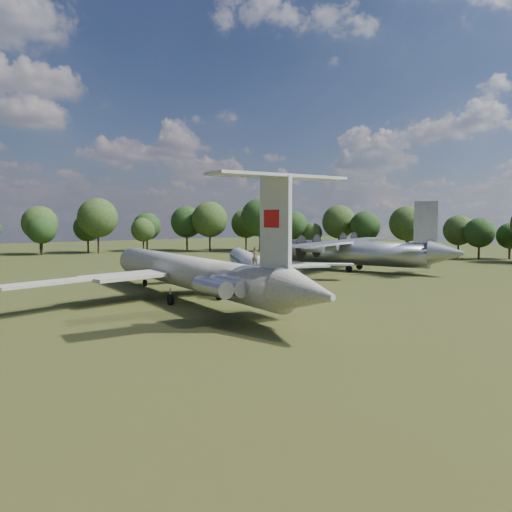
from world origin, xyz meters
TOP-DOWN VIEW (x-y plane):
  - ground at (0.00, 0.00)m, footprint 300.00×300.00m
  - il62_airliner at (1.80, -1.64)m, footprint 41.70×53.67m
  - tu104_jet at (17.24, 8.09)m, footprint 45.84×51.14m
  - an12_transport at (40.56, 11.29)m, footprint 49.84×52.04m
  - person_on_il62 at (1.52, -16.16)m, footprint 0.72×0.54m

SIDE VIEW (x-z plane):
  - ground at x=0.00m, z-range 0.00..0.00m
  - tu104_jet at x=17.24m, z-range 0.00..4.20m
  - il62_airliner at x=1.80m, z-range 0.00..5.19m
  - an12_transport at x=40.56m, z-range 0.00..5.37m
  - person_on_il62 at x=1.52m, z-range 5.19..6.98m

